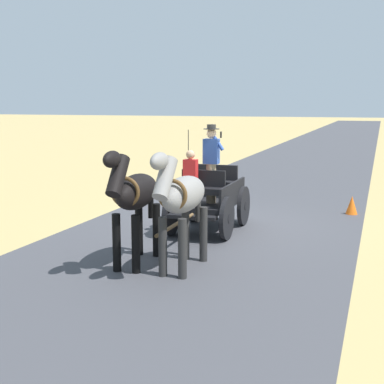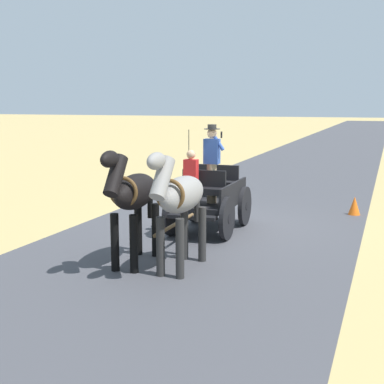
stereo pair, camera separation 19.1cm
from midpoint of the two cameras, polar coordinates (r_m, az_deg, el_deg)
ground_plane at (r=13.30m, az=2.65°, el=-3.49°), size 200.00×200.00×0.00m
road_surface at (r=13.30m, az=2.65°, el=-3.47°), size 6.65×160.00×0.01m
horse_drawn_carriage at (r=12.52m, az=1.28°, el=-0.49°), size 1.43×4.50×2.50m
horse_near_side at (r=9.46m, az=-1.69°, el=-0.62°), size 0.59×2.13×2.21m
horse_off_side at (r=9.82m, az=-6.68°, el=-0.31°), size 0.66×2.13×2.21m
traffic_cone at (r=15.07m, az=16.25°, el=-1.35°), size 0.32×0.32×0.50m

